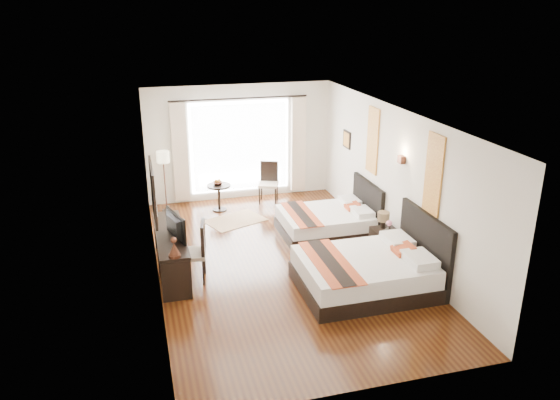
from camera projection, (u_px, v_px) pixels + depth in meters
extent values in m
cube|color=#341609|center=(280.00, 262.00, 10.27)|extent=(4.50, 7.50, 0.01)
cube|color=white|center=(280.00, 115.00, 9.32)|extent=(4.50, 7.50, 0.02)
cube|color=silver|center=(394.00, 181.00, 10.35)|extent=(0.01, 7.50, 2.80)
cube|color=silver|center=(153.00, 203.00, 9.24)|extent=(0.01, 7.50, 2.80)
cube|color=silver|center=(240.00, 143.00, 13.19)|extent=(4.50, 0.01, 2.80)
cube|color=silver|center=(364.00, 292.00, 6.40)|extent=(4.50, 0.01, 2.80)
cube|color=white|center=(240.00, 147.00, 13.21)|extent=(2.40, 0.02, 2.20)
cube|color=white|center=(240.00, 147.00, 13.15)|extent=(2.30, 0.02, 2.10)
cube|color=beige|center=(180.00, 153.00, 12.77)|extent=(0.35, 0.14, 2.35)
cube|color=beige|center=(298.00, 145.00, 13.48)|extent=(0.35, 0.14, 2.35)
cube|color=#963B15|center=(434.00, 174.00, 8.92)|extent=(0.03, 0.50, 1.35)
cube|color=#963B15|center=(373.00, 141.00, 11.09)|extent=(0.03, 0.50, 1.35)
cube|color=#432318|center=(402.00, 160.00, 9.87)|extent=(0.10, 0.14, 0.14)
cube|color=black|center=(153.00, 192.00, 9.33)|extent=(0.04, 1.25, 0.95)
cube|color=white|center=(154.00, 191.00, 9.34)|extent=(0.01, 1.12, 0.82)
cube|color=black|center=(363.00, 282.00, 9.26)|extent=(2.15, 1.68, 0.26)
cube|color=white|center=(364.00, 267.00, 9.16)|extent=(2.09, 1.64, 0.32)
cube|color=black|center=(425.00, 248.00, 9.36)|extent=(0.08, 1.68, 1.26)
cube|color=#A82B1B|center=(330.00, 262.00, 8.95)|extent=(0.58, 1.74, 0.02)
cube|color=black|center=(324.00, 229.00, 11.47)|extent=(1.83, 1.43, 0.22)
cube|color=white|center=(325.00, 218.00, 11.39)|extent=(1.77, 1.39, 0.27)
cube|color=black|center=(367.00, 206.00, 11.56)|extent=(0.08, 1.43, 1.07)
cube|color=#A82B1B|center=(301.00, 214.00, 11.21)|extent=(0.49, 1.49, 0.02)
cube|color=black|center=(385.00, 244.00, 10.38)|extent=(0.46, 0.56, 0.54)
cylinder|color=black|center=(383.00, 225.00, 10.40)|extent=(0.10, 0.10, 0.19)
cylinder|color=#473622|center=(384.00, 216.00, 10.34)|extent=(0.23, 0.23, 0.17)
imported|color=black|center=(389.00, 232.00, 10.17)|extent=(0.14, 0.14, 0.15)
cube|color=black|center=(171.00, 252.00, 9.79)|extent=(0.50, 2.20, 0.76)
imported|color=black|center=(171.00, 226.00, 9.33)|extent=(0.33, 0.81, 0.47)
cube|color=tan|center=(191.00, 254.00, 9.44)|extent=(0.58, 0.58, 0.07)
cube|color=black|center=(203.00, 237.00, 9.35)|extent=(0.14, 0.47, 0.56)
cylinder|color=black|center=(167.00, 210.00, 12.76)|extent=(0.22, 0.22, 0.03)
cylinder|color=#432318|center=(165.00, 185.00, 12.54)|extent=(0.03, 0.03, 1.22)
cylinder|color=beige|center=(163.00, 157.00, 12.31)|extent=(0.29, 0.29, 0.25)
cylinder|color=black|center=(219.00, 198.00, 12.70)|extent=(0.54, 0.54, 0.63)
imported|color=#443218|center=(218.00, 183.00, 12.60)|extent=(0.24, 0.24, 0.06)
cube|color=tan|center=(268.00, 184.00, 13.16)|extent=(0.59, 0.59, 0.06)
cube|color=black|center=(269.00, 171.00, 13.25)|extent=(0.42, 0.20, 0.51)
cube|color=tan|center=(235.00, 220.00, 12.19)|extent=(1.47, 1.25, 0.01)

